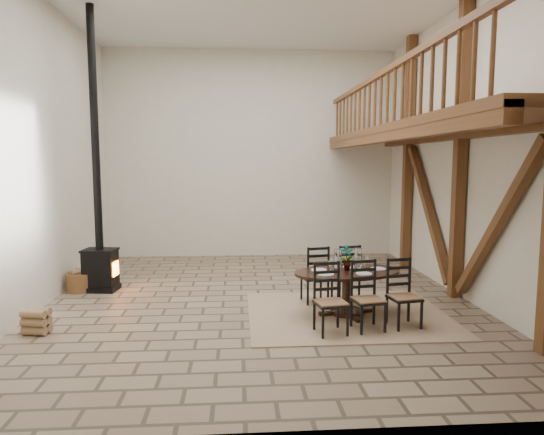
{
  "coord_description": "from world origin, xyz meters",
  "views": [
    {
      "loc": [
        -0.36,
        -7.94,
        2.33
      ],
      "look_at": [
        0.24,
        0.4,
        1.36
      ],
      "focal_mm": 32.0,
      "sensor_mm": 36.0,
      "label": 1
    }
  ],
  "objects": [
    {
      "name": "ground",
      "position": [
        0.0,
        0.0,
        0.0
      ],
      "size": [
        8.0,
        8.0,
        0.0
      ],
      "primitive_type": "plane",
      "color": "#8A765C",
      "rests_on": "ground"
    },
    {
      "name": "room_shell",
      "position": [
        1.19,
        0.0,
        3.01
      ],
      "size": [
        7.02,
        8.02,
        5.01
      ],
      "color": "silver",
      "rests_on": "ground"
    },
    {
      "name": "rug",
      "position": [
        1.3,
        -0.86,
        0.01
      ],
      "size": [
        3.0,
        2.5,
        0.02
      ],
      "primitive_type": "cube",
      "color": "tan",
      "rests_on": "ground"
    },
    {
      "name": "dining_table",
      "position": [
        1.32,
        -0.95,
        0.38
      ],
      "size": [
        1.81,
        2.03,
        1.07
      ],
      "rotation": [
        0.0,
        0.0,
        0.17
      ],
      "color": "black",
      "rests_on": "ground"
    },
    {
      "name": "wood_stove",
      "position": [
        -2.84,
        0.85,
        1.15
      ],
      "size": [
        0.64,
        0.52,
        5.0
      ],
      "rotation": [
        0.0,
        0.0,
        -0.12
      ],
      "color": "black",
      "rests_on": "ground"
    },
    {
      "name": "log_basket",
      "position": [
        -3.2,
        0.85,
        0.18
      ],
      "size": [
        0.51,
        0.51,
        0.42
      ],
      "rotation": [
        0.0,
        0.0,
        0.32
      ],
      "color": "brown",
      "rests_on": "ground"
    },
    {
      "name": "log_stack",
      "position": [
        -3.09,
        -1.38,
        0.17
      ],
      "size": [
        0.38,
        0.3,
        0.35
      ],
      "rotation": [
        0.0,
        0.0,
        -0.22
      ],
      "color": "#9F7859",
      "rests_on": "ground"
    }
  ]
}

